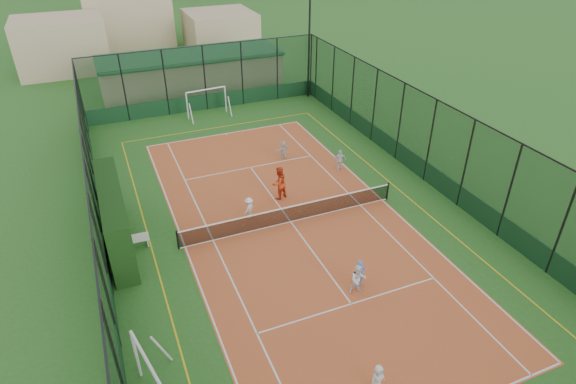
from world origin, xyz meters
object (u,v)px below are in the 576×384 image
(child_far_right, at_px, (340,160))
(child_far_left, at_px, (249,208))
(futsal_goal_far, at_px, (207,103))
(coach, at_px, (279,183))
(floodlight_ne, at_px, (309,47))
(white_bench, at_px, (132,240))
(child_far_back, at_px, (283,150))
(child_near_left, at_px, (378,378))
(clubhouse, at_px, (191,72))
(child_near_right, at_px, (358,279))
(child_near_mid, at_px, (360,273))

(child_far_right, bearing_deg, child_far_left, 30.20)
(futsal_goal_far, height_order, coach, futsal_goal_far)
(futsal_goal_far, bearing_deg, child_far_right, -71.74)
(futsal_goal_far, bearing_deg, floodlight_ne, -0.24)
(white_bench, xyz_separation_m, child_far_back, (10.13, 5.85, 0.17))
(futsal_goal_far, bearing_deg, child_far_left, -101.84)
(child_far_right, bearing_deg, white_bench, 21.44)
(floodlight_ne, height_order, child_far_back, floodlight_ne)
(floodlight_ne, xyz_separation_m, child_near_left, (-9.80, -26.88, -3.54))
(clubhouse, bearing_deg, child_far_left, -95.04)
(child_near_right, bearing_deg, coach, 104.99)
(child_far_right, relative_size, coach, 0.71)
(child_near_left, xyz_separation_m, child_near_mid, (2.05, 4.78, 0.07))
(child_far_left, bearing_deg, child_far_right, 163.74)
(child_near_left, height_order, child_near_right, child_near_right)
(white_bench, bearing_deg, child_far_right, 16.22)
(child_near_left, xyz_separation_m, coach, (1.51, 12.68, 0.38))
(child_far_right, height_order, child_far_back, child_far_right)
(child_far_left, bearing_deg, white_bench, -35.79)
(child_far_right, bearing_deg, coach, 26.86)
(child_far_left, relative_size, child_far_back, 0.97)
(futsal_goal_far, bearing_deg, coach, -93.19)
(child_near_mid, distance_m, child_far_back, 12.34)
(child_far_back, bearing_deg, child_near_mid, 58.17)
(white_bench, relative_size, coach, 0.84)
(floodlight_ne, height_order, child_far_left, floodlight_ne)
(floodlight_ne, bearing_deg, white_bench, -136.24)
(child_far_right, bearing_deg, futsal_goal_far, -58.20)
(child_near_mid, bearing_deg, clubhouse, 98.90)
(floodlight_ne, height_order, coach, floodlight_ne)
(white_bench, bearing_deg, child_near_left, -56.93)
(clubhouse, distance_m, coach, 19.62)
(white_bench, height_order, futsal_goal_far, futsal_goal_far)
(child_far_left, distance_m, child_far_back, 6.93)
(white_bench, bearing_deg, child_far_back, 32.52)
(child_near_left, height_order, coach, coach)
(floodlight_ne, relative_size, child_near_left, 7.16)
(child_near_mid, relative_size, coach, 0.67)
(child_far_left, height_order, child_far_right, child_far_right)
(white_bench, bearing_deg, coach, 13.01)
(clubhouse, xyz_separation_m, child_near_mid, (0.85, -27.50, -0.92))
(child_near_left, relative_size, child_far_right, 0.85)
(child_near_left, height_order, child_far_back, child_far_back)
(white_bench, height_order, child_far_left, child_far_left)
(clubhouse, distance_m, child_near_mid, 27.53)
(child_near_mid, bearing_deg, child_far_left, 118.97)
(clubhouse, height_order, futsal_goal_far, clubhouse)
(clubhouse, distance_m, child_far_right, 18.68)
(futsal_goal_far, xyz_separation_m, child_near_right, (0.87, -21.60, -0.31))
(clubhouse, xyz_separation_m, child_far_right, (4.94, -18.00, -0.89))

